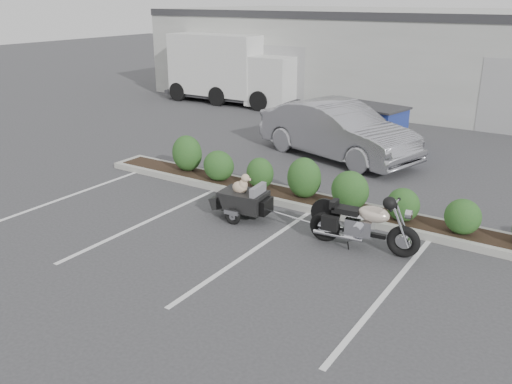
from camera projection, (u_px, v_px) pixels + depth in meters
The scene contains 8 objects.
ground at pixel (220, 227), 11.42m from camera, with size 90.00×90.00×0.00m, color #38383A.
planter_kerb at pixel (311, 202), 12.61m from camera, with size 12.00×1.00×0.15m, color #9E9E93.
building at pixel (448, 57), 24.11m from camera, with size 26.00×10.00×4.00m, color #9EA099.
motorcycle at pixel (363, 225), 10.28m from camera, with size 2.18×0.78×1.25m.
pet_trailer at pixel (243, 199), 11.75m from camera, with size 1.75×0.98×1.03m.
sedan at pixel (338, 130), 16.05m from camera, with size 1.77×5.07×1.67m, color #A5A4AB.
dumpster at pixel (371, 126), 17.30m from camera, with size 2.24×1.74×1.32m.
delivery_truck at pixel (233, 70), 24.25m from camera, with size 6.59×2.43×3.00m.
Camera 1 is at (6.37, -8.35, 4.60)m, focal length 38.00 mm.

